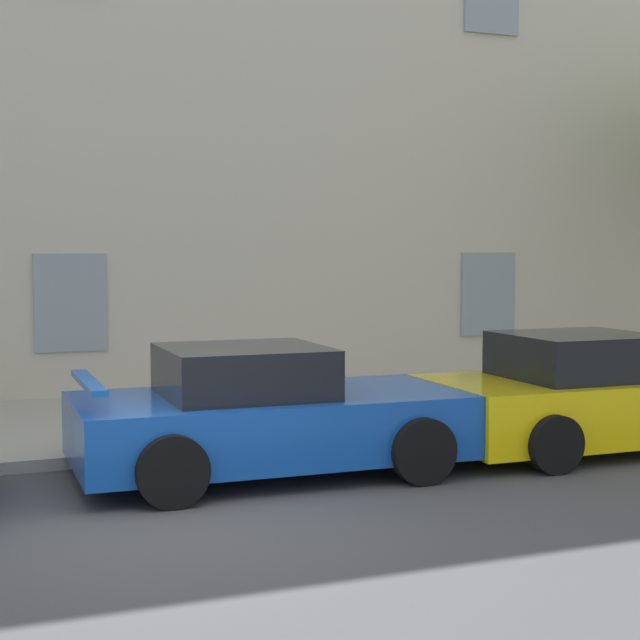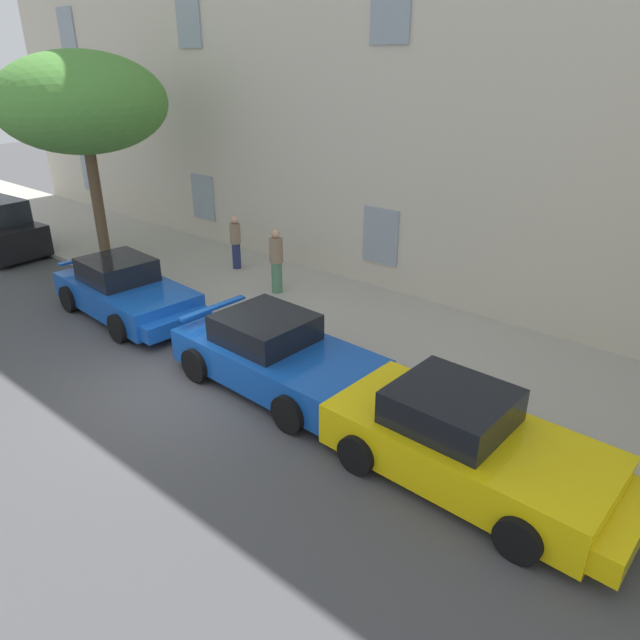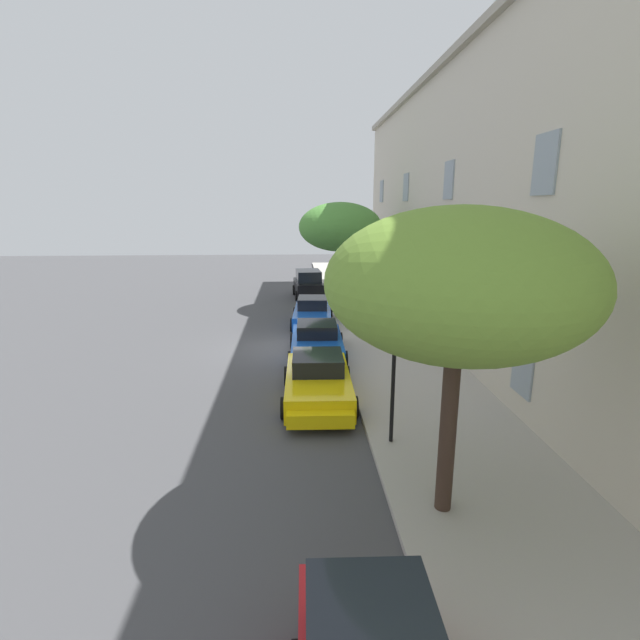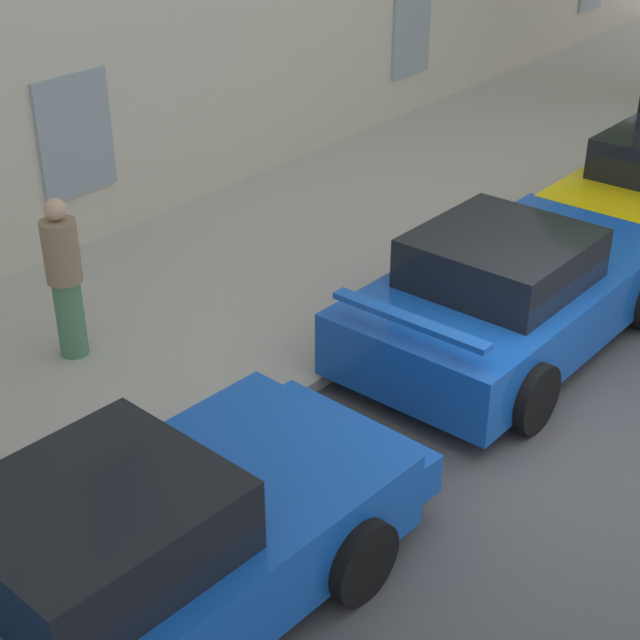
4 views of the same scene
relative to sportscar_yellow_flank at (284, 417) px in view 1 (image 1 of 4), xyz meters
name	(u,v)px [view 1 (image 1 of 4)]	position (x,y,z in m)	size (l,w,h in m)	color
ground_plane	(181,522)	(-1.50, -1.44, -0.62)	(80.00, 80.00, 0.00)	#444447
sidewalk	(96,426)	(-1.50, 3.22, -0.55)	(60.00, 4.42, 0.14)	#A8A399
building_facade	(52,35)	(-1.50, 7.09, 5.33)	(36.99, 3.82, 11.86)	beige
sportscar_yellow_flank	(284,417)	(0.00, 0.00, 0.00)	(4.64, 2.31, 1.39)	#144CB2
sportscar_white_middle	(608,398)	(4.17, -0.17, -0.01)	(4.65, 2.29, 1.41)	yellow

